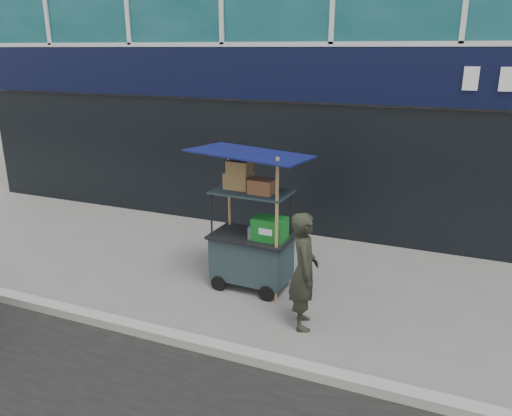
% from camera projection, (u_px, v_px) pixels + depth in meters
% --- Properties ---
extents(ground, '(80.00, 80.00, 0.00)m').
position_uv_depth(ground, '(235.00, 346.00, 5.86)').
color(ground, slate).
rests_on(ground, ground).
extents(curb, '(80.00, 0.18, 0.12)m').
position_uv_depth(curb, '(227.00, 351.00, 5.66)').
color(curb, '#989890').
rests_on(curb, ground).
extents(vendor_cart, '(1.56, 1.14, 2.07)m').
position_uv_depth(vendor_cart, '(252.00, 240.00, 7.11)').
color(vendor_cart, '#1B292E').
rests_on(vendor_cart, ground).
extents(vendor_man, '(0.53, 0.64, 1.50)m').
position_uv_depth(vendor_man, '(304.00, 271.00, 6.08)').
color(vendor_man, '#25281D').
rests_on(vendor_man, ground).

